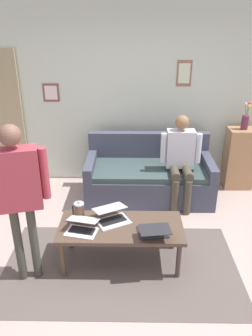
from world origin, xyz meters
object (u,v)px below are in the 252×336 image
at_px(laptop_center, 112,217).
at_px(person_seated, 181,157).
at_px(person_standing, 18,187).
at_px(laptop_right, 153,231).
at_px(coffee_table, 121,230).
at_px(couch, 149,177).
at_px(french_press, 79,211).
at_px(flower_vase, 245,120).
at_px(side_shelf, 239,158).
at_px(laptop_left, 82,227).

bearing_deg(laptop_center, person_seated, -127.10).
bearing_deg(person_standing, laptop_right, -175.60).
distance_m(coffee_table, laptop_center, 0.17).
xyz_separation_m(couch, coffee_table, (0.37, 1.48, 0.11)).
height_order(french_press, flower_vase, flower_vase).
bearing_deg(side_shelf, laptop_right, 53.84).
bearing_deg(person_standing, flower_vase, -142.64).
bearing_deg(laptop_left, coffee_table, -166.31).
distance_m(laptop_center, french_press, 0.35).
height_order(laptop_left, laptop_right, laptop_left).
bearing_deg(coffee_table, side_shelf, -134.31).
distance_m(laptop_center, person_standing, 1.05).
bearing_deg(flower_vase, french_press, 37.56).
xyz_separation_m(laptop_center, flower_vase, (-1.86, -1.71, 0.57)).
bearing_deg(person_standing, side_shelf, -142.62).
xyz_separation_m(couch, french_press, (0.81, 1.37, 0.26)).
bearing_deg(french_press, side_shelf, -142.41).
distance_m(laptop_right, person_standing, 1.38).
height_order(coffee_table, laptop_center, laptop_center).
relative_size(french_press, person_seated, 0.19).
xyz_separation_m(laptop_right, person_standing, (1.26, 0.10, 0.54)).
height_order(couch, side_shelf, side_shelf).
distance_m(couch, laptop_center, 1.47).
bearing_deg(person_standing, coffee_table, -164.88).
bearing_deg(laptop_left, french_press, -75.13).
distance_m(laptop_left, person_seated, 1.80).
relative_size(flower_vase, person_standing, 0.25).
height_order(coffee_table, person_seated, person_seated).
xyz_separation_m(couch, side_shelf, (-1.40, -0.33, 0.16)).
distance_m(couch, laptop_right, 1.65).
bearing_deg(laptop_left, laptop_center, -146.57).
xyz_separation_m(person_standing, person_seated, (-1.71, -1.51, -0.33)).
bearing_deg(person_standing, laptop_center, -157.18).
bearing_deg(french_press, person_standing, 36.44).
height_order(side_shelf, flower_vase, flower_vase).
bearing_deg(laptop_left, side_shelf, -138.58).
bearing_deg(couch, flower_vase, -166.93).
distance_m(couch, flower_vase, 1.63).
bearing_deg(french_press, couch, -120.56).
bearing_deg(side_shelf, flower_vase, 165.53).
height_order(couch, flower_vase, flower_vase).
relative_size(laptop_left, laptop_right, 0.97).
bearing_deg(coffee_table, laptop_left, 13.69).
height_order(laptop_left, person_seated, person_seated).
xyz_separation_m(laptop_center, side_shelf, (-1.86, -1.71, -0.04)).
bearing_deg(couch, laptop_left, 64.31).
height_order(couch, laptop_center, couch).
relative_size(flower_vase, person_seated, 0.32).
distance_m(laptop_right, person_seated, 1.49).
height_order(laptop_left, flower_vase, flower_vase).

